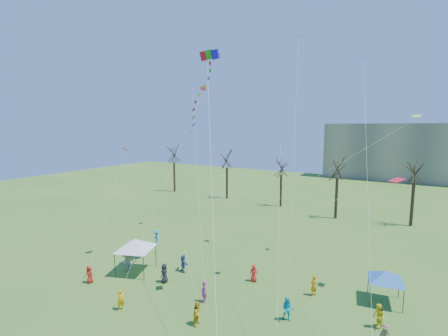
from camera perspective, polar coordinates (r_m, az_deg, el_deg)
The scene contains 6 objects.
bare_tree_row at distance 52.46m, azimuth 20.41°, elevation -0.61°, with size 70.98×8.93×10.66m.
big_box_kite at distance 28.98m, azimuth -4.44°, elevation 10.93°, with size 5.68×7.66×24.07m.
canopy_tent_white at distance 32.14m, azimuth -15.89°, elevation -13.23°, with size 4.18×4.18×3.34m.
canopy_tent_blue at distance 29.35m, azimuth 27.49°, elevation -17.07°, with size 3.51×3.51×2.66m.
festival_crowd at distance 27.81m, azimuth -1.95°, elevation -20.77°, with size 26.02×12.84×1.86m.
small_kites_aloft at distance 28.37m, azimuth 5.86°, elevation 5.72°, with size 26.46×16.85×31.49m.
Camera 1 is at (12.13, -14.95, 14.04)m, focal length 25.00 mm.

